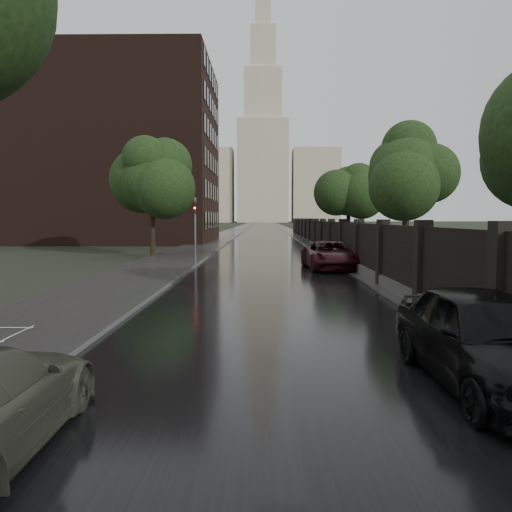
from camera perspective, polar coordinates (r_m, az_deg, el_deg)
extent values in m
plane|color=black|center=(5.78, 3.39, -24.16)|extent=(800.00, 800.00, 0.00)
cube|color=black|center=(195.09, 0.81, 3.58)|extent=(8.00, 420.00, 0.02)
cube|color=#2D2D2D|center=(195.17, -0.96, 3.60)|extent=(4.00, 420.00, 0.16)
cube|color=#2D2D2D|center=(195.17, 2.43, 3.58)|extent=(3.00, 420.00, 0.08)
cube|color=#383533|center=(37.47, 8.17, 0.50)|extent=(0.40, 75.00, 0.50)
cube|color=black|center=(37.41, 8.19, 2.41)|extent=(0.15, 75.00, 2.00)
cube|color=black|center=(75.24, 4.44, 3.30)|extent=(0.45, 0.45, 2.70)
cylinder|color=black|center=(35.92, -11.77, 4.55)|extent=(0.36, 0.36, 5.85)
sphere|color=black|center=(36.00, -11.83, 8.28)|extent=(4.25, 4.25, 4.25)
cylinder|color=black|center=(28.16, 16.75, 4.20)|extent=(0.36, 0.36, 5.53)
sphere|color=black|center=(28.24, 16.85, 8.69)|extent=(4.08, 4.08, 4.08)
cylinder|color=black|center=(45.73, 10.52, 4.31)|extent=(0.36, 0.36, 5.53)
sphere|color=black|center=(45.78, 10.56, 7.08)|extent=(4.08, 4.08, 4.08)
cylinder|color=#59595E|center=(30.37, -6.94, 1.97)|extent=(0.12, 0.12, 3.00)
imported|color=#59595E|center=(30.35, -6.98, 5.75)|extent=(0.16, 0.20, 1.00)
sphere|color=#FF0C0C|center=(30.20, -7.01, 5.47)|extent=(0.14, 0.14, 0.14)
cube|color=black|center=(60.20, -16.74, 11.11)|extent=(24.00, 18.00, 20.00)
cube|color=tan|center=(307.32, -5.25, 7.96)|extent=(28.00, 22.00, 44.00)
cube|color=tan|center=(307.37, 6.82, 7.94)|extent=(28.00, 22.00, 44.00)
cube|color=tan|center=(306.28, 0.79, 9.49)|extent=(30.00, 30.00, 60.00)
cube|color=tan|center=(312.39, 0.80, 16.81)|extent=(22.00, 22.00, 40.00)
cube|color=tan|center=(320.19, 0.80, 22.06)|extent=(15.00, 15.00, 30.00)
cube|color=tan|center=(327.55, 0.81, 25.73)|extent=(9.00, 9.00, 18.00)
imported|color=black|center=(9.00, 24.92, -8.47)|extent=(2.04, 4.87, 1.65)
imported|color=black|center=(27.02, 8.49, 0.09)|extent=(2.85, 5.60, 1.52)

